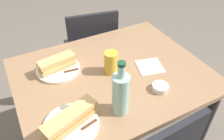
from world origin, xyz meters
TOP-DOWN VIEW (x-y plane):
  - dining_table at (0.00, 0.00)m, footprint 1.04×0.83m
  - chair_near at (-0.13, -0.61)m, footprint 0.47×0.47m
  - plate_near at (0.32, 0.24)m, footprint 0.24×0.24m
  - baguette_sandwich_near at (0.32, 0.24)m, footprint 0.27×0.15m
  - knife_near at (0.29, 0.29)m, footprint 0.18×0.05m
  - plate_far at (0.26, -0.16)m, footprint 0.24×0.24m
  - baguette_sandwich_far at (0.26, -0.16)m, footprint 0.21×0.10m
  - knife_far at (0.24, -0.11)m, footprint 0.18×0.03m
  - water_bottle at (0.09, 0.26)m, footprint 0.08×0.08m
  - beer_glass at (-0.00, -0.01)m, footprint 0.08×0.08m
  - olive_bowl at (-0.15, 0.23)m, footprint 0.08×0.08m
  - paper_napkin at (-0.22, 0.05)m, footprint 0.17×0.17m

SIDE VIEW (x-z plane):
  - chair_near at x=-0.13m, z-range 0.07..0.94m
  - dining_table at x=0.00m, z-range 0.26..1.02m
  - paper_napkin at x=-0.22m, z-range 0.77..0.77m
  - plate_near at x=0.32m, z-range 0.77..0.78m
  - plate_far at x=0.26m, z-range 0.77..0.78m
  - olive_bowl at x=-0.15m, z-range 0.77..0.80m
  - knife_near at x=0.29m, z-range 0.78..0.79m
  - knife_far at x=0.24m, z-range 0.78..0.79m
  - baguette_sandwich_far at x=0.26m, z-range 0.78..0.85m
  - baguette_sandwich_near at x=0.32m, z-range 0.78..0.85m
  - beer_glass at x=0.00m, z-range 0.77..0.89m
  - water_bottle at x=0.09m, z-range 0.74..1.02m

